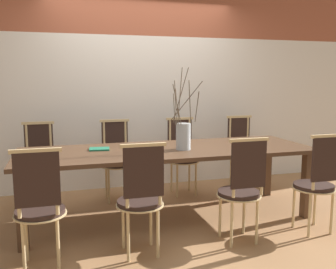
{
  "coord_description": "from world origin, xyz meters",
  "views": [
    {
      "loc": [
        -1.07,
        -3.7,
        1.48
      ],
      "look_at": [
        0.0,
        0.0,
        0.9
      ],
      "focal_mm": 40.0,
      "sensor_mm": 36.0,
      "label": 1
    }
  ],
  "objects_px": {
    "chair_far_center": "(182,153)",
    "book_stack": "(99,149)",
    "dining_table": "(168,156)",
    "vase_centerpiece": "(183,135)",
    "chair_near_center": "(242,187)"
  },
  "relations": [
    {
      "from": "chair_near_center",
      "to": "chair_far_center",
      "type": "height_order",
      "value": "same"
    },
    {
      "from": "dining_table",
      "to": "chair_far_center",
      "type": "xyz_separation_m",
      "value": [
        0.42,
        0.79,
        -0.15
      ]
    },
    {
      "from": "dining_table",
      "to": "vase_centerpiece",
      "type": "relative_size",
      "value": 3.63
    },
    {
      "from": "vase_centerpiece",
      "to": "chair_near_center",
      "type": "bearing_deg",
      "value": -65.78
    },
    {
      "from": "chair_near_center",
      "to": "vase_centerpiece",
      "type": "relative_size",
      "value": 1.16
    },
    {
      "from": "chair_near_center",
      "to": "vase_centerpiece",
      "type": "xyz_separation_m",
      "value": [
        -0.32,
        0.7,
        0.38
      ]
    },
    {
      "from": "chair_far_center",
      "to": "dining_table",
      "type": "bearing_deg",
      "value": 61.96
    },
    {
      "from": "chair_near_center",
      "to": "book_stack",
      "type": "distance_m",
      "value": 1.5
    },
    {
      "from": "chair_near_center",
      "to": "book_stack",
      "type": "bearing_deg",
      "value": 141.08
    },
    {
      "from": "dining_table",
      "to": "vase_centerpiece",
      "type": "xyz_separation_m",
      "value": [
        0.14,
        -0.09,
        0.23
      ]
    },
    {
      "from": "dining_table",
      "to": "chair_far_center",
      "type": "distance_m",
      "value": 0.91
    },
    {
      "from": "dining_table",
      "to": "chair_near_center",
      "type": "relative_size",
      "value": 3.12
    },
    {
      "from": "dining_table",
      "to": "chair_far_center",
      "type": "relative_size",
      "value": 3.12
    },
    {
      "from": "chair_far_center",
      "to": "book_stack",
      "type": "xyz_separation_m",
      "value": [
        -1.12,
        -0.65,
        0.24
      ]
    },
    {
      "from": "chair_near_center",
      "to": "chair_far_center",
      "type": "distance_m",
      "value": 1.58
    }
  ]
}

